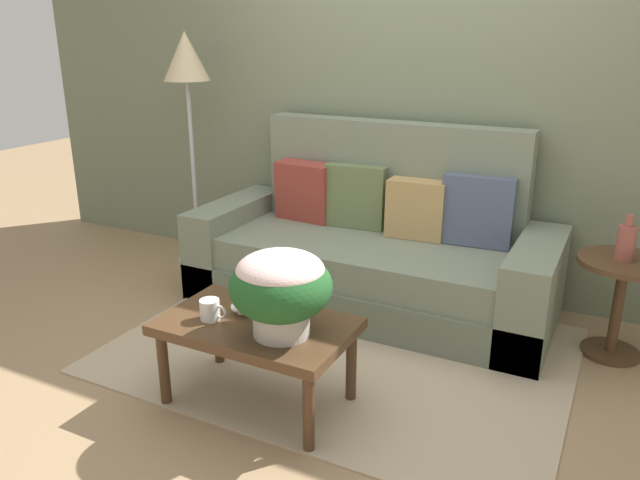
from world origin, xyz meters
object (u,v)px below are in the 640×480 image
object	(u,v)px
couch	(373,253)
side_table	(620,290)
floor_lamp	(187,76)
coffee_mug	(210,310)
coffee_table	(257,332)
potted_plant	(281,285)
table_vase	(626,241)
snack_bowl	(243,307)

from	to	relation	value
couch	side_table	xyz separation A→B (m)	(1.43, -0.05, 0.05)
floor_lamp	coffee_mug	size ratio (longest dim) A/B	12.26
coffee_table	potted_plant	bearing A→B (deg)	-17.73
couch	side_table	world-z (taller)	couch
coffee_table	potted_plant	world-z (taller)	potted_plant
table_vase	floor_lamp	bearing A→B (deg)	177.68
couch	snack_bowl	bearing A→B (deg)	-96.50
couch	floor_lamp	size ratio (longest dim) A/B	1.34
snack_bowl	coffee_mug	bearing A→B (deg)	-127.41
couch	table_vase	size ratio (longest dim) A/B	9.26
potted_plant	coffee_mug	xyz separation A→B (m)	(-0.36, -0.02, -0.18)
snack_bowl	table_vase	bearing A→B (deg)	37.95
potted_plant	snack_bowl	bearing A→B (deg)	159.89
couch	snack_bowl	distance (m)	1.29
floor_lamp	table_vase	size ratio (longest dim) A/B	6.90
table_vase	potted_plant	bearing A→B (deg)	-134.44
coffee_table	floor_lamp	world-z (taller)	floor_lamp
potted_plant	table_vase	bearing A→B (deg)	45.56
couch	coffee_mug	xyz separation A→B (m)	(-0.24, -1.40, 0.14)
coffee_mug	snack_bowl	distance (m)	0.15
side_table	snack_bowl	distance (m)	2.00
coffee_mug	snack_bowl	bearing A→B (deg)	52.59
coffee_table	coffee_mug	size ratio (longest dim) A/B	6.41
couch	side_table	bearing A→B (deg)	-2.00
coffee_table	snack_bowl	distance (m)	0.14
side_table	snack_bowl	size ratio (longest dim) A/B	4.95
coffee_mug	couch	bearing A→B (deg)	80.30
coffee_table	floor_lamp	size ratio (longest dim) A/B	0.52
side_table	table_vase	xyz separation A→B (m)	(-0.01, -0.00, 0.27)
floor_lamp	snack_bowl	world-z (taller)	floor_lamp
snack_bowl	table_vase	world-z (taller)	table_vase
potted_plant	floor_lamp	bearing A→B (deg)	137.78
potted_plant	coffee_table	bearing A→B (deg)	162.27
couch	floor_lamp	world-z (taller)	floor_lamp
potted_plant	snack_bowl	distance (m)	0.35
side_table	snack_bowl	xyz separation A→B (m)	(-1.58, -1.22, 0.08)
floor_lamp	potted_plant	size ratio (longest dim) A/B	3.76
snack_bowl	side_table	bearing A→B (deg)	37.75
couch	snack_bowl	xyz separation A→B (m)	(-0.14, -1.27, 0.12)
couch	snack_bowl	size ratio (longest dim) A/B	20.21
coffee_mug	snack_bowl	xyz separation A→B (m)	(0.09, 0.12, -0.02)
couch	coffee_table	xyz separation A→B (m)	(-0.04, -1.32, 0.03)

